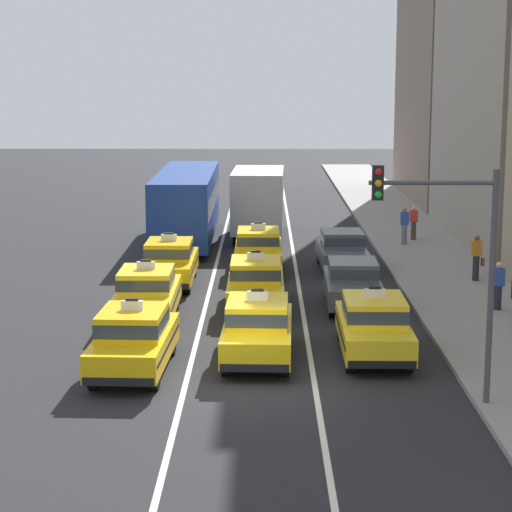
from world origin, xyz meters
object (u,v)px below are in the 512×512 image
Objects in this scene: taxi_center_third at (258,249)px; taxi_center_second at (256,283)px; sedan_right_third at (342,249)px; taxi_left_third at (170,261)px; pedestrian_trailing at (498,286)px; traffic_light_pole at (450,244)px; taxi_left_nearest at (134,339)px; box_truck_center_fourth at (259,200)px; taxi_left_second at (147,293)px; taxi_right_nearest at (374,325)px; pedestrian_near_crosswalk at (404,226)px; sedan_right_second at (353,282)px; pedestrian_by_storefront at (414,222)px; taxi_center_nearest at (258,328)px; bus_left_fourth at (187,202)px; pedestrian_mid_block at (477,258)px.

taxi_center_second is at bearing -90.42° from taxi_center_third.
taxi_left_third is at bearing -156.65° from sedan_right_third.
pedestrian_trailing is at bearing -42.18° from taxi_center_third.
pedestrian_trailing is at bearing 69.84° from traffic_light_pole.
box_truck_center_fourth is at bearing 81.77° from taxi_left_nearest.
taxi_left_nearest is 5.35m from taxi_left_second.
taxi_right_nearest is 2.76× the size of pedestrian_near_crosswalk.
sedan_right_second is 2.62× the size of pedestrian_near_crosswalk.
pedestrian_by_storefront is at bearing 61.49° from taxi_center_second.
traffic_light_pole is (4.31, -3.93, 2.94)m from taxi_center_nearest.
taxi_center_nearest is 2.78× the size of pedestrian_near_crosswalk.
taxi_right_nearest is at bearing -55.05° from taxi_left_third.
taxi_center_second is (3.08, 6.93, 0.00)m from taxi_left_nearest.
sedan_right_third is 16.54m from traffic_light_pole.
bus_left_fourth is at bearing 90.61° from taxi_left_nearest.
bus_left_fourth is 13.90m from taxi_center_second.
taxi_left_third is 9.81m from bus_left_fourth.
pedestrian_trailing is (4.57, -0.93, 0.09)m from sedan_right_second.
pedestrian_trailing reaches higher than sedan_right_third.
sedan_right_third is at bearing -67.24° from box_truck_center_fourth.
pedestrian_by_storefront is (6.99, 18.86, 0.06)m from taxi_center_nearest.
taxi_left_second is 12.65m from pedestrian_mid_block.
pedestrian_trailing is (7.74, -15.03, -0.84)m from box_truck_center_fourth.
pedestrian_by_storefront is (10.17, 20.00, 0.06)m from taxi_left_nearest.
sedan_right_third is at bearing 63.02° from taxi_center_second.
taxi_left_second is at bearing -92.16° from taxi_left_third.
bus_left_fourth is 2.59× the size of sedan_right_third.
taxi_center_third is (-0.06, 12.13, 0.00)m from taxi_center_nearest.
box_truck_center_fourth reaches higher than taxi_center_second.
taxi_center_third is 2.75× the size of pedestrian_near_crosswalk.
taxi_left_third is 7.22m from sedan_right_second.
taxi_left_third is at bearing 90.49° from taxi_left_nearest.
box_truck_center_fourth is (-0.10, 20.19, 0.90)m from taxi_center_nearest.
sedan_right_second is (6.48, -13.18, -0.97)m from bus_left_fourth.
taxi_left_third is 1.05× the size of sedan_right_second.
taxi_center_second is 1.00× the size of taxi_right_nearest.
bus_left_fourth is 10.44m from pedestrian_by_storefront.
box_truck_center_fourth is 4.17× the size of pedestrian_mid_block.
taxi_left_third is 7.06m from sedan_right_third.
taxi_left_nearest is at bearing -117.12° from pedestrian_near_crosswalk.
sedan_right_third is at bearing -119.99° from pedestrian_by_storefront.
taxi_left_third is 1.05× the size of sedan_right_third.
pedestrian_mid_block is (4.77, 9.39, 0.12)m from taxi_right_nearest.
taxi_right_nearest is (6.54, -18.94, -0.94)m from bus_left_fourth.
taxi_left_nearest is at bearing -89.51° from taxi_left_third.
box_truck_center_fourth is (3.09, 21.33, 0.90)m from taxi_left_nearest.
box_truck_center_fourth is at bearing 15.58° from bus_left_fourth.
taxi_center_third is at bearing -177.03° from sedan_right_third.
taxi_left_second is 10.50m from sedan_right_third.
taxi_right_nearest reaches higher than pedestrian_near_crosswalk.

